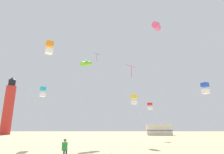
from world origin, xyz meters
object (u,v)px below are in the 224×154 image
(kite_flyer_standing, at_px, (65,147))
(kite_box_gold, at_px, (134,100))
(kite_tube_lime, at_px, (86,63))
(kite_box_blue, at_px, (205,88))
(rv_van_cream, at_px, (159,130))
(kite_box_scarlet, at_px, (150,106))
(kite_diamond_magenta, at_px, (131,69))
(kite_tube_rainbow, at_px, (156,26))
(kite_box_cyan, at_px, (43,92))
(kite_box_orange, at_px, (49,48))
(kite_diamond_violet, at_px, (97,58))
(lighthouse_distant, at_px, (9,107))

(kite_flyer_standing, height_order, kite_box_gold, kite_box_gold)
(kite_tube_lime, bearing_deg, kite_box_blue, -32.43)
(kite_box_gold, relative_size, rv_van_cream, 0.88)
(kite_box_blue, bearing_deg, kite_box_gold, 150.49)
(kite_box_gold, xyz_separation_m, kite_box_blue, (6.90, -3.91, 0.61))
(kite_tube_lime, height_order, kite_box_scarlet, kite_tube_lime)
(kite_flyer_standing, relative_size, kite_box_blue, 0.18)
(kite_diamond_magenta, xyz_separation_m, kite_tube_rainbow, (3.10, 0.90, 5.37))
(kite_box_gold, bearing_deg, kite_box_cyan, -175.64)
(kite_box_cyan, bearing_deg, kite_box_orange, -68.48)
(kite_tube_rainbow, height_order, kite_diamond_violet, kite_tube_rainbow)
(kite_box_scarlet, bearing_deg, kite_box_cyan, -146.17)
(kite_flyer_standing, xyz_separation_m, rv_van_cream, (15.93, 37.18, 0.78))
(kite_diamond_magenta, bearing_deg, kite_tube_rainbow, 16.10)
(kite_box_gold, distance_m, rv_van_cream, 29.90)
(kite_box_cyan, bearing_deg, kite_box_scarlet, 33.83)
(lighthouse_distant, bearing_deg, kite_box_scarlet, -32.84)
(kite_box_scarlet, xyz_separation_m, rv_van_cream, (6.08, 18.87, -4.03))
(kite_box_orange, height_order, kite_diamond_violet, kite_diamond_violet)
(kite_box_gold, relative_size, kite_box_cyan, 0.88)
(kite_tube_lime, relative_size, kite_diamond_violet, 0.91)
(kite_box_orange, distance_m, kite_diamond_magenta, 8.05)
(kite_box_orange, relative_size, kite_box_blue, 1.47)
(kite_box_orange, xyz_separation_m, kite_diamond_magenta, (7.62, 2.25, -1.25))
(kite_diamond_magenta, height_order, kite_diamond_violet, kite_diamond_violet)
(kite_flyer_standing, bearing_deg, rv_van_cream, -116.05)
(kite_flyer_standing, distance_m, kite_box_cyan, 11.14)
(kite_flyer_standing, bearing_deg, kite_box_scarlet, -121.12)
(kite_tube_rainbow, bearing_deg, kite_box_gold, 119.96)
(kite_tube_rainbow, height_order, kite_box_cyan, kite_tube_rainbow)
(kite_box_blue, xyz_separation_m, kite_box_scarlet, (-3.05, 12.98, -0.41))
(kite_diamond_violet, relative_size, lighthouse_distant, 0.80)
(kite_box_scarlet, distance_m, kite_tube_rainbow, 15.14)
(kite_tube_rainbow, distance_m, rv_van_cream, 34.79)
(kite_flyer_standing, distance_m, kite_box_orange, 8.85)
(kite_box_orange, distance_m, kite_tube_lime, 12.25)
(kite_box_blue, bearing_deg, kite_tube_rainbow, -179.31)
(kite_box_scarlet, height_order, rv_van_cream, kite_box_scarlet)
(lighthouse_distant, bearing_deg, kite_box_gold, -44.98)
(kite_tube_rainbow, bearing_deg, kite_diamond_magenta, -163.90)
(kite_box_scarlet, distance_m, kite_diamond_violet, 12.08)
(kite_box_gold, distance_m, kite_diamond_violet, 10.17)
(kite_box_gold, xyz_separation_m, rv_van_cream, (9.94, 27.94, -3.83))
(kite_box_orange, xyz_separation_m, lighthouse_distant, (-24.21, 39.74, -1.01))
(kite_box_gold, height_order, kite_box_scarlet, kite_box_scarlet)
(kite_tube_rainbow, relative_size, kite_box_cyan, 2.08)
(kite_flyer_standing, distance_m, kite_tube_lime, 17.74)
(kite_flyer_standing, height_order, rv_van_cream, rv_van_cream)
(kite_box_blue, height_order, lighthouse_distant, lighthouse_distant)
(kite_box_scarlet, height_order, kite_tube_rainbow, kite_tube_rainbow)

